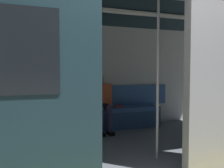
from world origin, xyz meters
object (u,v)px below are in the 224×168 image
object	(u,v)px
grab_pole_far	(158,79)
bench_seat	(97,113)
book	(119,106)
grab_pole_door	(96,80)
person_seated	(100,98)
handbag	(80,105)
train_car	(107,50)

from	to	relation	value
grab_pole_far	bench_seat	bearing A→B (deg)	-75.38
book	grab_pole_far	distance (m)	1.85
book	grab_pole_far	bearing A→B (deg)	107.03
bench_seat	grab_pole_door	bearing A→B (deg)	76.24
person_seated	book	world-z (taller)	person_seated
bench_seat	handbag	xyz separation A→B (m)	(0.34, -0.06, 0.19)
bench_seat	person_seated	distance (m)	0.34
handbag	book	bearing A→B (deg)	179.20
handbag	grab_pole_far	distance (m)	2.00
train_car	handbag	world-z (taller)	train_car
person_seated	handbag	bearing A→B (deg)	-16.19
bench_seat	person_seated	world-z (taller)	person_seated
train_car	grab_pole_door	size ratio (longest dim) A/B	2.92
grab_pole_door	handbag	bearing A→B (deg)	-93.12
person_seated	book	bearing A→B (deg)	-166.56
handbag	book	distance (m)	0.84
train_car	grab_pole_door	world-z (taller)	train_car
book	handbag	bearing A→B (deg)	18.04
grab_pole_door	grab_pole_far	size ratio (longest dim) A/B	1.00
book	grab_pole_far	xyz separation A→B (m)	(0.06, 1.74, 0.63)
handbag	grab_pole_door	world-z (taller)	grab_pole_door
bench_seat	grab_pole_far	bearing A→B (deg)	104.62
person_seated	book	distance (m)	0.49
bench_seat	handbag	world-z (taller)	handbag
grab_pole_door	train_car	bearing A→B (deg)	-115.30
grab_pole_far	book	bearing A→B (deg)	-91.81
person_seated	handbag	xyz separation A→B (m)	(0.40, -0.12, -0.14)
train_car	handbag	size ratio (longest dim) A/B	24.62
person_seated	bench_seat	bearing A→B (deg)	-41.17
train_car	bench_seat	bearing A→B (deg)	-93.91
person_seated	grab_pole_far	size ratio (longest dim) A/B	0.54
handbag	grab_pole_door	distance (m)	1.95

